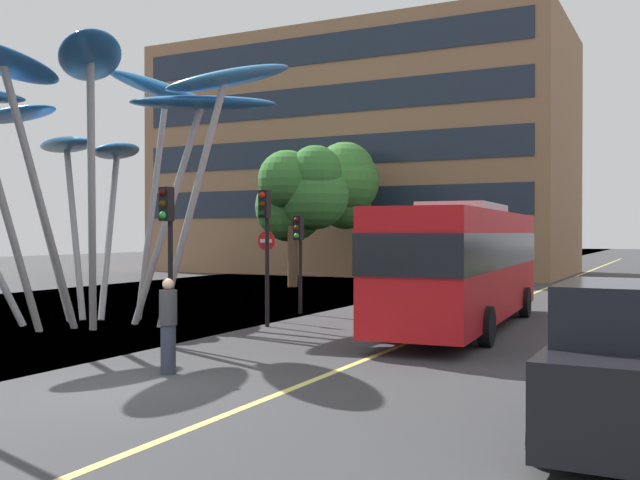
{
  "coord_description": "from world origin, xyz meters",
  "views": [
    {
      "loc": [
        8.63,
        -9.75,
        2.7
      ],
      "look_at": [
        -0.46,
        8.21,
        2.5
      ],
      "focal_mm": 40.78,
      "sensor_mm": 36.0,
      "label": 1
    }
  ],
  "objects_px": {
    "leaf_sculpture": "(92,121)",
    "no_entry_sign": "(267,261)",
    "traffic_light_kerb_far": "(265,228)",
    "red_bus": "(464,260)",
    "traffic_light_kerb_near": "(168,231)",
    "car_parked_near": "(632,368)",
    "traffic_light_island_mid": "(299,243)",
    "pedestrian": "(168,326)"
  },
  "relations": [
    {
      "from": "pedestrian",
      "to": "traffic_light_kerb_near",
      "type": "bearing_deg",
      "value": 128.79
    },
    {
      "from": "traffic_light_kerb_far",
      "to": "leaf_sculpture",
      "type": "bearing_deg",
      "value": -161.41
    },
    {
      "from": "red_bus",
      "to": "leaf_sculpture",
      "type": "xyz_separation_m",
      "value": [
        -10.11,
        -3.98,
        4.09
      ]
    },
    {
      "from": "leaf_sculpture",
      "to": "traffic_light_kerb_far",
      "type": "height_order",
      "value": "leaf_sculpture"
    },
    {
      "from": "leaf_sculpture",
      "to": "traffic_light_kerb_far",
      "type": "relative_size",
      "value": 3.06
    },
    {
      "from": "red_bus",
      "to": "traffic_light_kerb_near",
      "type": "height_order",
      "value": "traffic_light_kerb_near"
    },
    {
      "from": "leaf_sculpture",
      "to": "traffic_light_kerb_far",
      "type": "xyz_separation_m",
      "value": [
        4.97,
        1.67,
        -3.19
      ]
    },
    {
      "from": "red_bus",
      "to": "pedestrian",
      "type": "bearing_deg",
      "value": -109.51
    },
    {
      "from": "traffic_light_kerb_near",
      "to": "car_parked_near",
      "type": "height_order",
      "value": "traffic_light_kerb_near"
    },
    {
      "from": "leaf_sculpture",
      "to": "traffic_light_kerb_far",
      "type": "distance_m",
      "value": 6.14
    },
    {
      "from": "red_bus",
      "to": "traffic_light_island_mid",
      "type": "xyz_separation_m",
      "value": [
        -5.86,
        1.02,
        0.45
      ]
    },
    {
      "from": "red_bus",
      "to": "traffic_light_kerb_far",
      "type": "relative_size",
      "value": 2.91
    },
    {
      "from": "traffic_light_island_mid",
      "to": "leaf_sculpture",
      "type": "bearing_deg",
      "value": -130.39
    },
    {
      "from": "leaf_sculpture",
      "to": "traffic_light_island_mid",
      "type": "distance_m",
      "value": 7.51
    },
    {
      "from": "traffic_light_kerb_far",
      "to": "traffic_light_kerb_near",
      "type": "bearing_deg",
      "value": -92.11
    },
    {
      "from": "leaf_sculpture",
      "to": "pedestrian",
      "type": "distance_m",
      "value": 9.97
    },
    {
      "from": "traffic_light_kerb_near",
      "to": "car_parked_near",
      "type": "bearing_deg",
      "value": -18.99
    },
    {
      "from": "no_entry_sign",
      "to": "car_parked_near",
      "type": "bearing_deg",
      "value": -39.77
    },
    {
      "from": "red_bus",
      "to": "traffic_light_kerb_far",
      "type": "xyz_separation_m",
      "value": [
        -5.14,
        -2.31,
        0.9
      ]
    },
    {
      "from": "leaf_sculpture",
      "to": "traffic_light_kerb_near",
      "type": "relative_size",
      "value": 3.17
    },
    {
      "from": "red_bus",
      "to": "pedestrian",
      "type": "height_order",
      "value": "red_bus"
    },
    {
      "from": "leaf_sculpture",
      "to": "traffic_light_kerb_near",
      "type": "distance_m",
      "value": 6.35
    },
    {
      "from": "red_bus",
      "to": "traffic_light_kerb_near",
      "type": "bearing_deg",
      "value": -129.22
    },
    {
      "from": "red_bus",
      "to": "traffic_light_kerb_far",
      "type": "height_order",
      "value": "traffic_light_kerb_far"
    },
    {
      "from": "leaf_sculpture",
      "to": "traffic_light_kerb_near",
      "type": "height_order",
      "value": "leaf_sculpture"
    },
    {
      "from": "traffic_light_island_mid",
      "to": "pedestrian",
      "type": "relative_size",
      "value": 1.78
    },
    {
      "from": "leaf_sculpture",
      "to": "no_entry_sign",
      "type": "height_order",
      "value": "leaf_sculpture"
    },
    {
      "from": "traffic_light_kerb_near",
      "to": "traffic_light_island_mid",
      "type": "bearing_deg",
      "value": 94.29
    },
    {
      "from": "red_bus",
      "to": "pedestrian",
      "type": "distance_m",
      "value": 9.68
    },
    {
      "from": "traffic_light_kerb_near",
      "to": "traffic_light_kerb_far",
      "type": "xyz_separation_m",
      "value": [
        0.15,
        4.18,
        0.1
      ]
    },
    {
      "from": "red_bus",
      "to": "traffic_light_kerb_far",
      "type": "distance_m",
      "value": 5.71
    },
    {
      "from": "traffic_light_island_mid",
      "to": "car_parked_near",
      "type": "relative_size",
      "value": 0.78
    },
    {
      "from": "traffic_light_kerb_near",
      "to": "no_entry_sign",
      "type": "xyz_separation_m",
      "value": [
        -0.62,
        5.54,
        -0.91
      ]
    },
    {
      "from": "red_bus",
      "to": "traffic_light_kerb_near",
      "type": "distance_m",
      "value": 8.42
    },
    {
      "from": "red_bus",
      "to": "traffic_light_island_mid",
      "type": "bearing_deg",
      "value": 170.12
    },
    {
      "from": "red_bus",
      "to": "no_entry_sign",
      "type": "height_order",
      "value": "red_bus"
    },
    {
      "from": "red_bus",
      "to": "leaf_sculpture",
      "type": "bearing_deg",
      "value": -158.52
    },
    {
      "from": "red_bus",
      "to": "no_entry_sign",
      "type": "xyz_separation_m",
      "value": [
        -5.92,
        -0.95,
        -0.1
      ]
    },
    {
      "from": "leaf_sculpture",
      "to": "traffic_light_island_mid",
      "type": "height_order",
      "value": "leaf_sculpture"
    },
    {
      "from": "traffic_light_kerb_near",
      "to": "pedestrian",
      "type": "height_order",
      "value": "traffic_light_kerb_near"
    },
    {
      "from": "red_bus",
      "to": "traffic_light_island_mid",
      "type": "distance_m",
      "value": 5.96
    },
    {
      "from": "leaf_sculpture",
      "to": "no_entry_sign",
      "type": "xyz_separation_m",
      "value": [
        4.19,
        3.03,
        -4.19
      ]
    }
  ]
}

